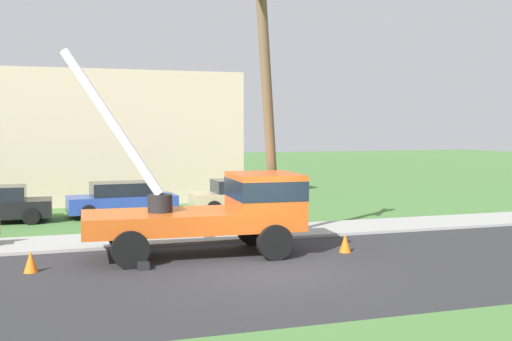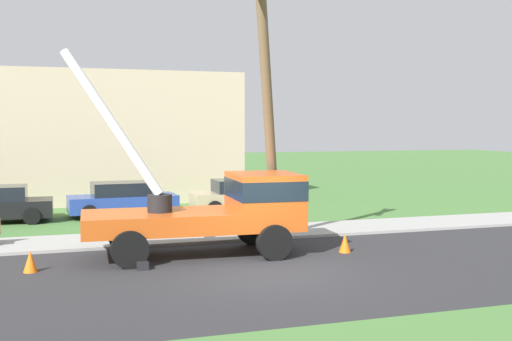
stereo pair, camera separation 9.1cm
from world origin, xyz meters
name	(u,v)px [view 1 (the left image)]	position (x,y,z in m)	size (l,w,h in m)	color
ground_plane	(177,212)	(0.00, 12.00, 0.00)	(120.00, 120.00, 0.00)	#477538
road_asphalt	(270,272)	(0.00, 0.00, 0.00)	(80.00, 8.61, 0.01)	#2B2B2D
sidewalk_strip	(214,235)	(0.00, 5.64, 0.05)	(80.00, 2.67, 0.10)	#9E9E99
utility_truck	(222,206)	(-0.55, 2.67, 1.41)	(6.75, 3.21, 5.98)	#C65119
leaning_utility_pole	(268,102)	(1.23, 3.69, 4.49)	(1.91, 2.78, 8.76)	brown
traffic_cone_ahead	(345,243)	(2.99, 1.76, 0.28)	(0.36, 0.36, 0.56)	orange
traffic_cone_behind	(31,262)	(-5.80, 1.94, 0.28)	(0.36, 0.36, 0.56)	orange
parked_sedan_blue	(122,199)	(-2.42, 11.54, 0.71)	(4.48, 2.15, 1.42)	#263F99
parked_sedan_tan	(242,196)	(2.71, 11.29, 0.71)	(4.43, 2.07, 1.42)	tan
lowrise_building_backdrop	(53,137)	(-5.01, 18.09, 3.20)	(18.00, 6.00, 6.40)	#C6B293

